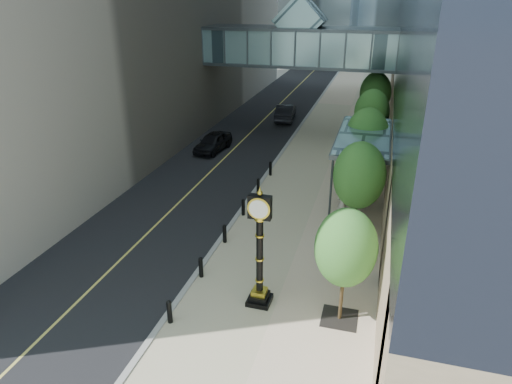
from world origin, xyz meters
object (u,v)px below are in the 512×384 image
street_clock (260,257)px  car_far (286,112)px  pedestrian (342,204)px  car_near (213,142)px

street_clock → car_far: (-5.19, 28.79, -1.43)m
street_clock → pedestrian: 8.95m
street_clock → car_near: 19.97m
street_clock → car_far: 29.29m
street_clock → pedestrian: (2.45, 8.51, -1.30)m
car_near → car_far: 11.48m
car_far → car_near: bearing=66.2°
car_near → car_far: (3.56, 10.91, 0.06)m
pedestrian → car_far: (-7.64, 20.29, -0.14)m
pedestrian → car_far: bearing=-55.8°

